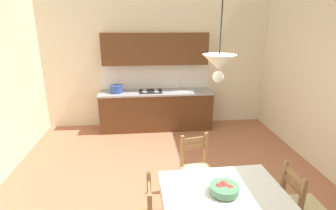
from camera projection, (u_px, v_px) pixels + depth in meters
wall_back at (156, 39)px, 6.02m from camera, size 5.80×0.12×4.08m
kitchen_cabinetry at (156, 93)px, 6.07m from camera, size 2.59×0.63×2.20m
dining_table at (222, 201)px, 2.79m from camera, size 1.31×0.93×0.75m
dining_chair_window_side at (301, 207)px, 2.97m from camera, size 0.42×0.42×0.93m
dining_chair_kitchen_side at (197, 170)px, 3.70m from camera, size 0.50×0.50×0.93m
fruit_bowl at (224, 188)px, 2.68m from camera, size 0.30×0.30×0.12m
pendant_lamp at (219, 63)px, 2.47m from camera, size 0.32×0.32×0.80m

